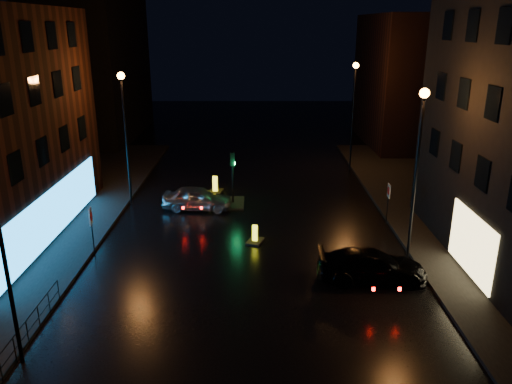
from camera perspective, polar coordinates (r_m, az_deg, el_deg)
ground at (r=19.82m, az=-0.80°, el=-15.30°), size 120.00×120.00×0.00m
pavement_right at (r=30.12m, az=27.21°, el=-4.96°), size 12.00×44.00×0.15m
building_far_left at (r=54.11m, az=-18.06°, el=13.41°), size 8.00×16.00×14.00m
building_far_right at (r=50.90m, az=17.17°, el=12.09°), size 8.00×14.00×12.00m
street_lamp_lfar at (r=31.97m, az=-14.80°, el=8.09°), size 0.44×0.44×8.37m
street_lamp_rnear at (r=24.32m, az=18.09°, el=4.62°), size 0.44×0.44×8.37m
street_lamp_rfar at (r=39.57m, az=11.11°, el=10.27°), size 0.44×0.44×8.37m
traffic_signal at (r=32.26m, az=-2.64°, el=-0.52°), size 1.40×2.40×3.45m
guard_railing at (r=20.32m, az=-24.76°, el=-13.81°), size 0.05×6.04×1.00m
silver_hatchback at (r=31.44m, az=-6.73°, el=-0.71°), size 4.41×2.00×1.47m
dark_sedan at (r=23.34m, az=13.07°, el=-8.22°), size 4.99×2.19×1.43m
bollard_near at (r=26.75m, az=-0.13°, el=-5.32°), size 1.06×1.28×0.96m
bollard_far at (r=34.62m, az=-4.68°, el=0.35°), size 1.14×1.48×1.16m
road_sign_left at (r=26.02m, az=-18.33°, el=-3.09°), size 0.15×0.60×2.48m
road_sign_right at (r=29.61m, az=14.91°, el=-0.26°), size 0.09×0.58×2.41m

